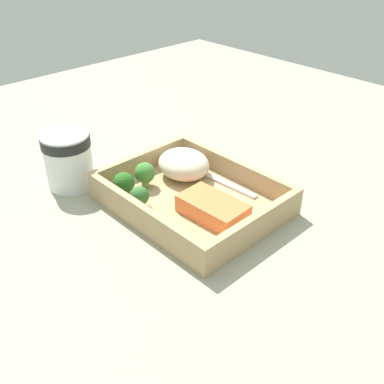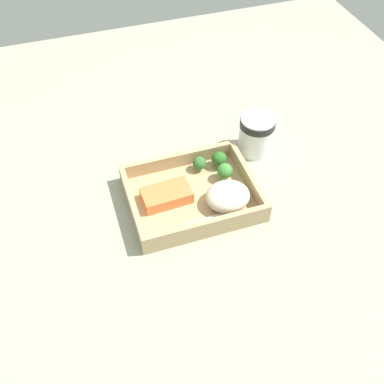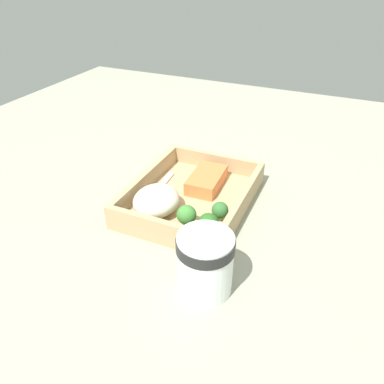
{
  "view_description": "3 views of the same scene",
  "coord_description": "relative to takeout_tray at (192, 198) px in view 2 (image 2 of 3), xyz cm",
  "views": [
    {
      "loc": [
        -44.74,
        42.61,
        41.65
      ],
      "look_at": [
        0.0,
        0.0,
        2.7
      ],
      "focal_mm": 42.0,
      "sensor_mm": 36.0,
      "label": 1
    },
    {
      "loc": [
        -20.37,
        -61.87,
        75.79
      ],
      "look_at": [
        0.0,
        0.0,
        2.7
      ],
      "focal_mm": 42.0,
      "sensor_mm": 36.0,
      "label": 2
    },
    {
      "loc": [
        56.54,
        25.11,
        42.79
      ],
      "look_at": [
        0.0,
        0.0,
        2.7
      ],
      "focal_mm": 35.0,
      "sensor_mm": 36.0,
      "label": 3
    }
  ],
  "objects": [
    {
      "name": "ground_plane",
      "position": [
        0.0,
        0.0,
        -1.6
      ],
      "size": [
        160.0,
        160.0,
        2.0
      ],
      "primitive_type": "cube",
      "color": "gray"
    },
    {
      "name": "takeout_tray",
      "position": [
        0.0,
        0.0,
        0.0
      ],
      "size": [
        27.69,
        21.77,
        1.2
      ],
      "primitive_type": "cube",
      "color": "tan",
      "rests_on": "ground_plane"
    },
    {
      "name": "tray_rim",
      "position": [
        0.0,
        0.0,
        2.42
      ],
      "size": [
        27.69,
        21.77,
        3.65
      ],
      "color": "tan",
      "rests_on": "takeout_tray"
    },
    {
      "name": "salmon_fillet",
      "position": [
        -5.55,
        0.86,
        2.02
      ],
      "size": [
        10.85,
        6.52,
        2.85
      ],
      "primitive_type": "cube",
      "rotation": [
        0.0,
        0.0,
        0.05
      ],
      "color": "orange",
      "rests_on": "takeout_tray"
    },
    {
      "name": "mashed_potatoes",
      "position": [
        6.64,
        -4.31,
        3.03
      ],
      "size": [
        9.64,
        8.46,
        4.85
      ],
      "primitive_type": "ellipsoid",
      "color": "beige",
      "rests_on": "takeout_tray"
    },
    {
      "name": "broccoli_floret_1",
      "position": [
        4.25,
        7.44,
        2.6
      ],
      "size": [
        3.08,
        3.08,
        3.62
      ],
      "color": "#8BA168",
      "rests_on": "takeout_tray"
    },
    {
      "name": "broccoli_floret_2",
      "position": [
        8.68,
        2.8,
        3.12
      ],
      "size": [
        3.53,
        3.53,
        4.41
      ],
      "color": "#87A85D",
      "rests_on": "takeout_tray"
    },
    {
      "name": "broccoli_floret_3",
      "position": [
        8.94,
        7.06,
        2.79
      ],
      "size": [
        3.6,
        3.6,
        4.07
      ],
      "color": "#7DA25E",
      "rests_on": "takeout_tray"
    },
    {
      "name": "fork",
      "position": [
        2.01,
        -7.41,
        0.82
      ],
      "size": [
        15.87,
        2.62,
        0.44
      ],
      "color": "silver",
      "rests_on": "takeout_tray"
    },
    {
      "name": "paper_cup",
      "position": [
        19.71,
        10.8,
        4.87
      ],
      "size": [
        8.35,
        8.35,
        9.79
      ],
      "color": "white",
      "rests_on": "ground_plane"
    }
  ]
}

